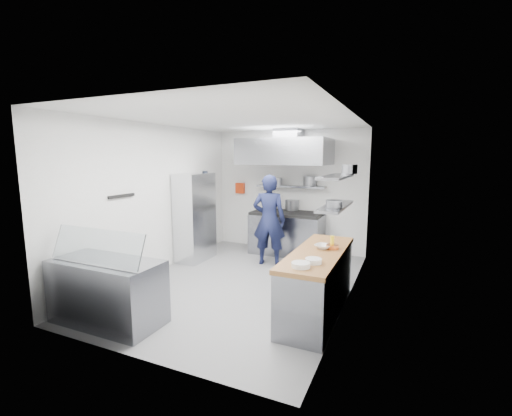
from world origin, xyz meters
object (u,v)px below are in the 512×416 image
at_px(display_case, 108,292).
at_px(gas_range, 287,234).
at_px(chef, 269,220).
at_px(wire_rack, 195,217).

bearing_deg(display_case, gas_range, 74.98).
relative_size(gas_range, chef, 0.87).
xyz_separation_m(chef, display_case, (-1.02, -3.20, -0.50)).
bearing_deg(gas_range, display_case, -105.02).
distance_m(wire_rack, display_case, 2.95).
xyz_separation_m(wire_rack, display_case, (0.53, -2.86, -0.50)).
distance_m(gas_range, wire_rack, 2.10).
bearing_deg(chef, display_case, 61.67).
relative_size(gas_range, wire_rack, 0.86).
relative_size(gas_range, display_case, 1.07).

